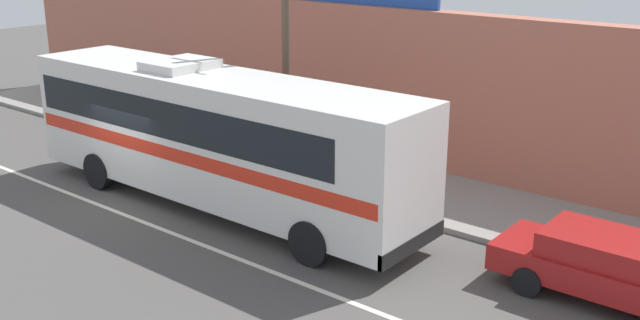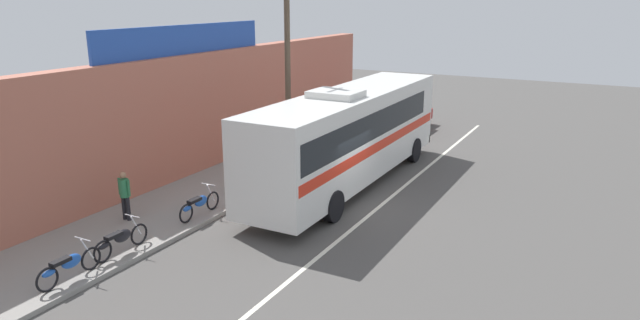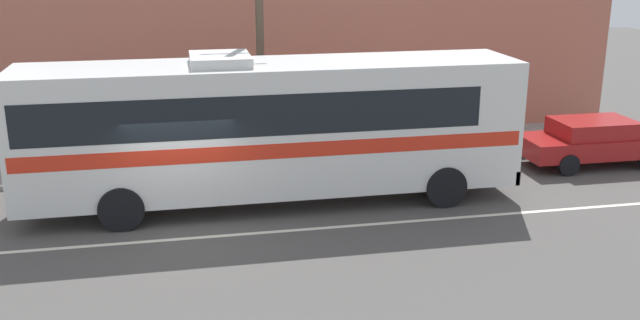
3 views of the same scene
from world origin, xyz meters
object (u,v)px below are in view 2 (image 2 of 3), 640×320
at_px(parked_car, 405,117).
at_px(motorcycle_orange, 120,239).
at_px(utility_pole, 288,65).
at_px(motorcycle_blue, 68,265).
at_px(intercity_bus, 349,132).
at_px(pedestrian_far_right, 125,192).
at_px(motorcycle_purple, 199,204).

distance_m(parked_car, motorcycle_orange, 18.51).
xyz_separation_m(utility_pole, motorcycle_orange, (-8.83, 0.04, -3.83)).
relative_size(motorcycle_blue, motorcycle_orange, 0.99).
bearing_deg(intercity_bus, pedestrian_far_right, 146.58).
bearing_deg(motorcycle_orange, motorcycle_purple, -1.84).
relative_size(motorcycle_blue, pedestrian_far_right, 1.20).
height_order(intercity_bus, pedestrian_far_right, intercity_bus).
relative_size(motorcycle_orange, pedestrian_far_right, 1.21).
bearing_deg(motorcycle_blue, parked_car, -3.93).
bearing_deg(motorcycle_blue, pedestrian_far_right, 26.67).
bearing_deg(utility_pole, intercity_bus, -93.11).
relative_size(parked_car, motorcycle_orange, 2.29).
distance_m(intercity_bus, motorcycle_blue, 10.84).
relative_size(utility_pole, motorcycle_purple, 4.28).
xyz_separation_m(parked_car, utility_pole, (-9.63, 1.41, 3.66)).
xyz_separation_m(parked_car, motorcycle_orange, (-18.45, 1.45, -0.17)).
relative_size(utility_pole, motorcycle_orange, 4.30).
distance_m(intercity_bus, pedestrian_far_right, 8.23).
relative_size(intercity_bus, motorcycle_blue, 6.40).
distance_m(motorcycle_blue, motorcycle_orange, 1.72).
height_order(parked_car, motorcycle_purple, parked_car).
distance_m(utility_pole, motorcycle_purple, 6.83).
bearing_deg(utility_pole, motorcycle_blue, -179.86).
bearing_deg(intercity_bus, utility_pole, 86.89).
xyz_separation_m(intercity_bus, pedestrian_far_right, (-6.82, 4.50, -1.01)).
distance_m(motorcycle_blue, pedestrian_far_right, 4.03).
relative_size(motorcycle_purple, pedestrian_far_right, 1.22).
height_order(parked_car, utility_pole, utility_pole).
distance_m(intercity_bus, parked_car, 9.95).
height_order(motorcycle_purple, motorcycle_orange, same).
relative_size(parked_car, utility_pole, 0.53).
bearing_deg(motorcycle_purple, motorcycle_orange, 178.16).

